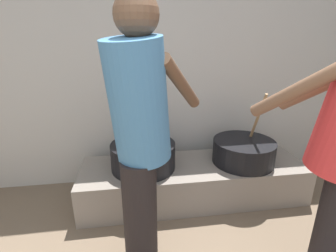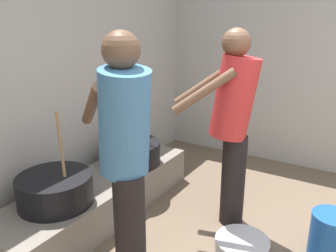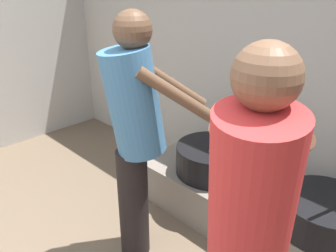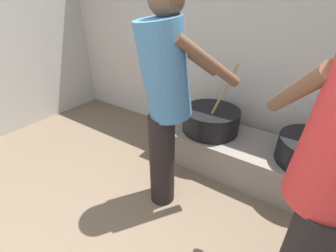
{
  "view_description": "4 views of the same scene",
  "coord_description": "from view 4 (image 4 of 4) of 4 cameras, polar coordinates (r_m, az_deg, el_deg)",
  "views": [
    {
      "loc": [
        -0.17,
        0.15,
        1.41
      ],
      "look_at": [
        0.02,
        1.4,
        0.97
      ],
      "focal_mm": 26.53,
      "sensor_mm": 36.0,
      "label": 1
    },
    {
      "loc": [
        -1.61,
        0.2,
        1.68
      ],
      "look_at": [
        0.17,
        1.29,
        1.03
      ],
      "focal_mm": 36.16,
      "sensor_mm": 36.0,
      "label": 2
    },
    {
      "loc": [
        1.35,
        0.2,
        1.8
      ],
      "look_at": [
        0.03,
        1.52,
        0.97
      ],
      "focal_mm": 36.83,
      "sensor_mm": 36.0,
      "label": 3
    },
    {
      "loc": [
        0.71,
        0.2,
        1.52
      ],
      "look_at": [
        0.01,
        1.22,
        0.83
      ],
      "focal_mm": 24.62,
      "sensor_mm": 36.0,
      "label": 4
    }
  ],
  "objects": [
    {
      "name": "block_enclosure_rear",
      "position": [
        2.58,
        18.91,
        17.77
      ],
      "size": [
        5.23,
        0.2,
        2.16
      ],
      "primitive_type": "cube",
      "color": "#ADA8A0",
      "rests_on": "ground_plane"
    },
    {
      "name": "cook_in_blue_shirt",
      "position": [
        1.58,
        -0.57,
        7.42
      ],
      "size": [
        0.65,
        0.74,
        1.63
      ],
      "color": "black",
      "rests_on": "ground_plane"
    },
    {
      "name": "cook_in_red_shirt",
      "position": [
        1.09,
        36.21,
        -10.01
      ],
      "size": [
        0.58,
        0.74,
        1.63
      ],
      "color": "black",
      "rests_on": "ground_plane"
    },
    {
      "name": "cooking_pot_secondary",
      "position": [
        2.18,
        32.42,
        -5.46
      ],
      "size": [
        0.55,
        0.55,
        0.67
      ],
      "color": "black",
      "rests_on": "hearth_ledge"
    },
    {
      "name": "hearth_ledge",
      "position": [
        2.37,
        19.88,
        -7.68
      ],
      "size": [
        2.03,
        0.6,
        0.34
      ],
      "primitive_type": "cube",
      "color": "slate",
      "rests_on": "ground_plane"
    },
    {
      "name": "cooking_pot_main",
      "position": [
        2.35,
        10.54,
        1.52
      ],
      "size": [
        0.56,
        0.56,
        0.68
      ],
      "color": "black",
      "rests_on": "hearth_ledge"
    }
  ]
}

